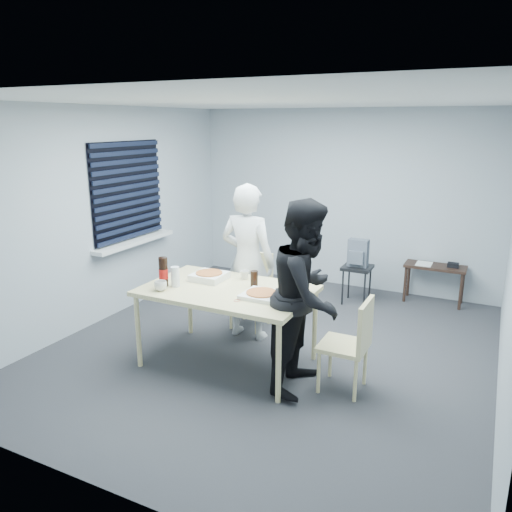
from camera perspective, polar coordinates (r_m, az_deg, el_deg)
The scene contains 19 objects.
room at distance 6.65m, azimuth -14.19°, elevation 6.29°, with size 5.00×5.00×5.00m.
dining_table at distance 4.99m, azimuth -3.31°, elevation -4.37°, with size 1.65×1.05×0.81m.
chair_far at distance 6.03m, azimuth -0.33°, elevation -3.22°, with size 0.42×0.42×0.89m.
chair_right at distance 4.64m, azimuth 11.03°, elevation -9.33°, with size 0.42×0.42×0.89m.
person_white at distance 5.59m, azimuth -0.96°, elevation -0.71°, with size 0.65×0.42×1.77m, color silver.
person_black at distance 4.54m, azimuth 5.80°, elevation -4.56°, with size 0.86×0.47×1.77m, color black.
side_table at distance 7.18m, azimuth 19.78°, elevation -1.63°, with size 0.79×0.35×0.53m.
stool at distance 6.89m, azimuth 11.47°, elevation -2.01°, with size 0.38×0.38×0.52m.
backpack at distance 6.80m, azimuth 11.57°, elevation 0.30°, with size 0.26×0.19×0.37m.
pizza_box_a at distance 5.25m, azimuth -5.37°, elevation -2.30°, with size 0.33×0.33×0.08m.
pizza_box_b at distance 4.73m, azimuth 0.65°, elevation -4.42°, with size 0.35×0.35×0.05m.
mug_a at distance 4.98m, azimuth -10.85°, elevation -3.36°, with size 0.12×0.12×0.10m, color silver.
mug_b at distance 5.24m, azimuth -1.33°, elevation -2.16°, with size 0.10×0.10×0.09m, color silver.
cola_glass at distance 4.98m, azimuth -0.21°, elevation -2.66°, with size 0.08×0.08×0.17m, color black.
soda_bottle at distance 5.08m, azimuth -10.53°, elevation -1.85°, with size 0.09×0.09×0.30m.
plastic_cups at distance 5.06m, azimuth -9.21°, elevation -2.35°, with size 0.09×0.09×0.20m, color silver.
rubber_band at distance 4.63m, azimuth -2.21°, elevation -5.11°, with size 0.06×0.06×0.00m, color red.
papers at distance 7.18m, azimuth 18.65°, elevation -0.85°, with size 0.20×0.28×0.00m, color white.
black_box at distance 7.14m, azimuth 21.60°, elevation -0.97°, with size 0.14×0.10×0.06m, color black.
Camera 1 is at (2.07, -4.60, 2.41)m, focal length 35.00 mm.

